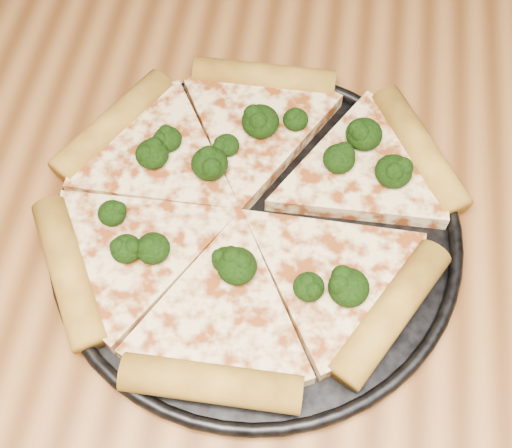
# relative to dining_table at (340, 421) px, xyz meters

# --- Properties ---
(dining_table) EXTENTS (1.20, 0.90, 0.75)m
(dining_table) POSITION_rel_dining_table_xyz_m (0.00, 0.00, 0.00)
(dining_table) COLOR #925D2D
(dining_table) RESTS_ON ground
(pizza_pan) EXTENTS (0.33, 0.33, 0.02)m
(pizza_pan) POSITION_rel_dining_table_xyz_m (-0.09, 0.12, 0.10)
(pizza_pan) COLOR black
(pizza_pan) RESTS_ON dining_table
(pizza) EXTENTS (0.35, 0.31, 0.03)m
(pizza) POSITION_rel_dining_table_xyz_m (-0.10, 0.13, 0.11)
(pizza) COLOR beige
(pizza) RESTS_ON pizza_pan
(broccoli_florets) EXTENTS (0.24, 0.18, 0.02)m
(broccoli_florets) POSITION_rel_dining_table_xyz_m (-0.09, 0.14, 0.12)
(broccoli_florets) COLOR black
(broccoli_florets) RESTS_ON pizza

